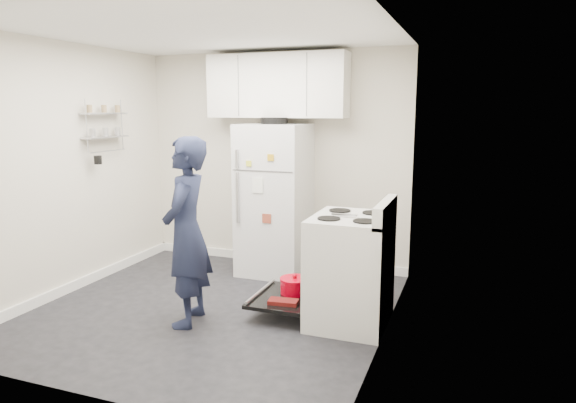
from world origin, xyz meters
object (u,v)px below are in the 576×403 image
at_px(electric_range, 349,271).
at_px(refrigerator, 275,199).
at_px(open_oven_door, 289,292).
at_px(person, 187,232).

distance_m(electric_range, refrigerator, 1.62).
bearing_deg(electric_range, refrigerator, 135.79).
xyz_separation_m(electric_range, refrigerator, (-1.13, 1.10, 0.38)).
bearing_deg(refrigerator, open_oven_door, -61.92).
height_order(open_oven_door, refrigerator, refrigerator).
bearing_deg(open_oven_door, refrigerator, 118.08).
bearing_deg(refrigerator, person, -96.38).
height_order(electric_range, refrigerator, refrigerator).
distance_m(open_oven_door, refrigerator, 1.37).
height_order(refrigerator, person, refrigerator).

